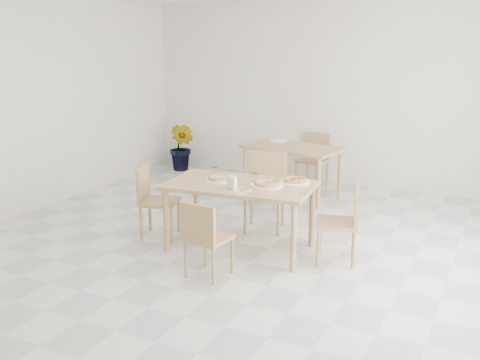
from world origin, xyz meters
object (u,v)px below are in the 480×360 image
at_px(main_table, 240,191).
at_px(plate_pepperoni, 296,182).
at_px(chair_south, 204,235).
at_px(napkin_holder, 232,183).
at_px(chair_back_s, 265,176).
at_px(chair_west, 153,196).
at_px(plate_mushroom, 219,180).
at_px(pizza_pepperoni, 296,180).
at_px(chair_north, 266,185).
at_px(plate_empty, 278,141).
at_px(plate_margherita, 267,185).
at_px(pizza_mushroom, 219,178).
at_px(chair_east, 345,218).
at_px(tumbler_b, 214,172).
at_px(tumbler_a, 255,177).
at_px(second_table, 292,153).
at_px(pizza_margherita, 267,183).
at_px(chair_back_n, 315,156).
at_px(potted_plant, 182,147).

relative_size(main_table, plate_pepperoni, 5.19).
height_order(main_table, chair_south, chair_south).
relative_size(napkin_holder, chair_back_s, 0.18).
relative_size(chair_west, plate_mushroom, 2.67).
bearing_deg(pizza_pepperoni, chair_north, 138.56).
relative_size(chair_west, plate_empty, 3.01).
distance_m(chair_north, plate_empty, 1.78).
relative_size(chair_north, pizza_pepperoni, 3.54).
bearing_deg(plate_margherita, pizza_mushroom, -177.48).
xyz_separation_m(plate_mushroom, plate_pepperoni, (0.78, 0.28, 0.00)).
distance_m(chair_east, pizza_mushroom, 1.42).
bearing_deg(main_table, tumbler_b, 152.76).
bearing_deg(tumbler_b, plate_margherita, -10.27).
distance_m(chair_east, plate_empty, 2.89).
height_order(tumbler_a, second_table, tumbler_a).
xyz_separation_m(main_table, second_table, (-0.25, 2.18, -0.01)).
bearing_deg(plate_margherita, pizza_margherita, 0.00).
bearing_deg(plate_mushroom, pizza_pepperoni, 19.83).
relative_size(pizza_mushroom, chair_back_n, 0.37).
bearing_deg(plate_pepperoni, chair_back_s, 126.52).
distance_m(chair_east, napkin_holder, 1.21).
bearing_deg(pizza_margherita, second_table, 104.30).
bearing_deg(potted_plant, plate_margherita, -44.96).
distance_m(main_table, pizza_margherita, 0.32).
height_order(chair_east, plate_pepperoni, chair_east).
height_order(plate_pepperoni, pizza_margherita, pizza_margherita).
height_order(plate_pepperoni, chair_back_s, chair_back_s).
relative_size(chair_south, plate_mushroom, 2.45).
bearing_deg(napkin_holder, tumbler_a, 95.06).
bearing_deg(main_table, chair_north, 87.77).
relative_size(pizza_pepperoni, second_table, 0.18).
xyz_separation_m(pizza_mushroom, tumbler_a, (0.36, 0.14, 0.01)).
xyz_separation_m(second_table, chair_back_s, (-0.11, -0.70, -0.20)).
bearing_deg(chair_west, plate_margherita, -104.81).
relative_size(main_table, chair_east, 1.96).
height_order(chair_west, tumbler_b, tumbler_b).
xyz_separation_m(chair_east, tumbler_a, (-1.02, -0.00, 0.31)).
height_order(pizza_margherita, tumbler_a, tumbler_a).
distance_m(chair_east, tumbler_a, 1.06).
relative_size(chair_north, plate_empty, 3.35).
bearing_deg(pizza_pepperoni, chair_west, -167.36).
height_order(main_table, pizza_margherita, pizza_margherita).
xyz_separation_m(pizza_margherita, tumbler_a, (-0.20, 0.12, 0.01)).
relative_size(chair_west, second_table, 0.57).
bearing_deg(chair_back_s, main_table, 98.44).
height_order(chair_back_n, potted_plant, potted_plant).
relative_size(plate_mushroom, chair_back_s, 0.40).
relative_size(plate_pepperoni, potted_plant, 0.38).
xyz_separation_m(main_table, tumbler_b, (-0.40, 0.16, 0.13)).
bearing_deg(chair_back_n, pizza_pepperoni, -65.51).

